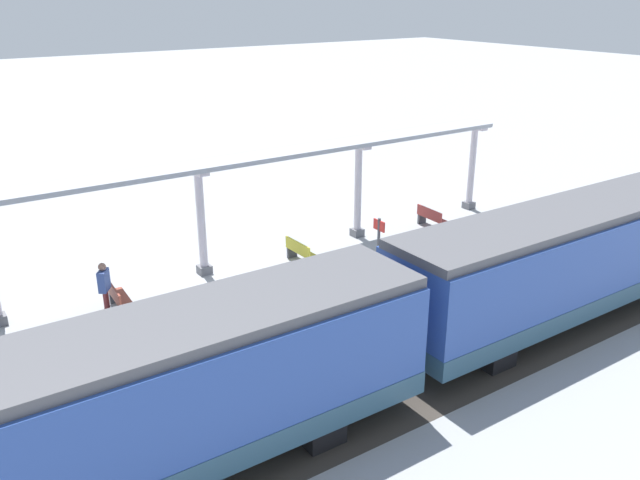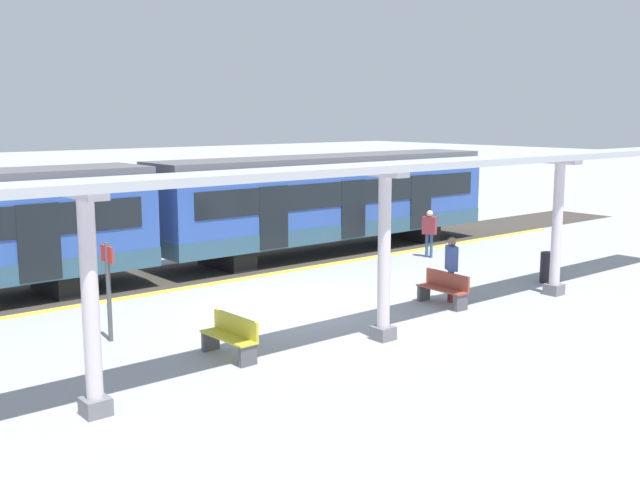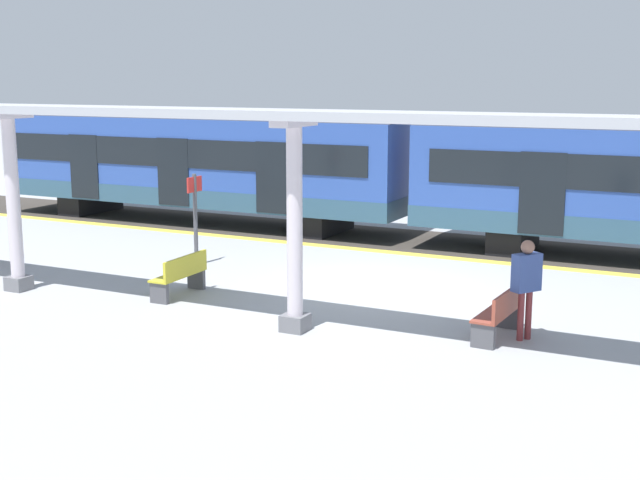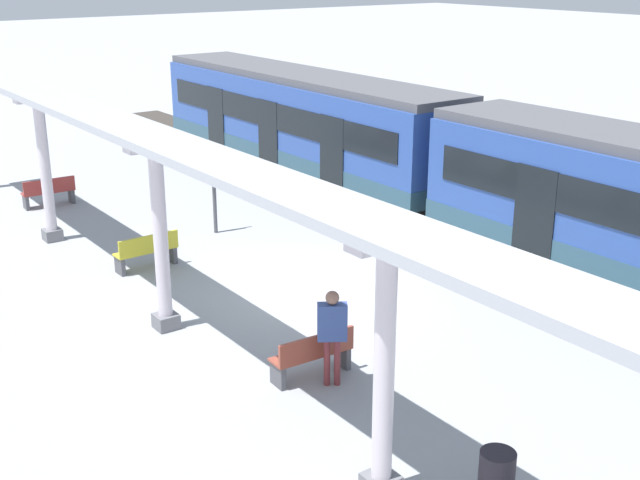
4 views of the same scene
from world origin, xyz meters
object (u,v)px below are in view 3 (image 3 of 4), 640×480
(train_near_carriage, at_px, (198,163))
(passenger_by_the_benches, at_px, (526,278))
(bench_near_end, at_px, (500,314))
(canopy_pillar_second, at_px, (13,202))
(bench_mid_platform, at_px, (181,275))
(platform_info_sign, at_px, (195,210))
(canopy_pillar_third, at_px, (295,226))

(train_near_carriage, bearing_deg, passenger_by_the_benches, 57.22)
(bench_near_end, bearing_deg, passenger_by_the_benches, 105.79)
(canopy_pillar_second, distance_m, bench_near_end, 10.19)
(bench_mid_platform, bearing_deg, platform_info_sign, -151.33)
(canopy_pillar_third, height_order, bench_near_end, canopy_pillar_third)
(canopy_pillar_third, bearing_deg, train_near_carriage, -137.67)
(platform_info_sign, bearing_deg, train_near_carriage, -146.30)
(canopy_pillar_second, distance_m, canopy_pillar_third, 6.65)
(canopy_pillar_second, height_order, bench_near_end, canopy_pillar_second)
(canopy_pillar_second, bearing_deg, bench_mid_platform, 108.19)
(canopy_pillar_second, distance_m, platform_info_sign, 4.26)
(platform_info_sign, bearing_deg, canopy_pillar_third, 51.40)
(bench_mid_platform, bearing_deg, canopy_pillar_third, 71.07)
(canopy_pillar_second, xyz_separation_m, bench_near_end, (-1.18, 10.02, -1.45))
(canopy_pillar_second, xyz_separation_m, passenger_by_the_benches, (-1.29, 10.41, -0.80))
(platform_info_sign, bearing_deg, bench_mid_platform, 28.67)
(bench_near_end, bearing_deg, bench_mid_platform, -89.46)
(canopy_pillar_third, distance_m, platform_info_sign, 6.03)
(train_near_carriage, height_order, canopy_pillar_third, canopy_pillar_third)
(train_near_carriage, distance_m, platform_info_sign, 6.32)
(canopy_pillar_second, bearing_deg, platform_info_sign, 152.39)
(canopy_pillar_third, height_order, platform_info_sign, canopy_pillar_third)
(bench_near_end, bearing_deg, canopy_pillar_third, -70.75)
(train_near_carriage, relative_size, passenger_by_the_benches, 7.84)
(canopy_pillar_third, bearing_deg, passenger_by_the_benches, 108.89)
(bench_mid_platform, bearing_deg, train_near_carriage, -147.92)
(canopy_pillar_second, relative_size, platform_info_sign, 1.70)
(canopy_pillar_second, bearing_deg, passenger_by_the_benches, 97.06)
(train_near_carriage, relative_size, bench_near_end, 8.98)
(train_near_carriage, height_order, bench_mid_platform, train_near_carriage)
(canopy_pillar_second, bearing_deg, train_near_carriage, -170.29)
(bench_mid_platform, bearing_deg, passenger_by_the_benches, 91.42)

